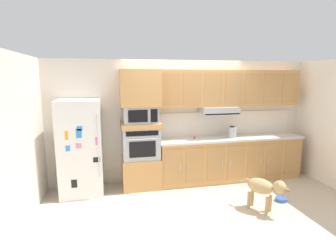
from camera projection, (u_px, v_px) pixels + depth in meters
The scene contains 18 objects.
ground_plane at pixel (198, 198), 4.91m from camera, with size 9.60×9.60×0.00m, color beige.
back_kitchen_wall at pixel (182, 120), 5.75m from camera, with size 6.20×0.12×2.50m, color silver.
side_panel_left at pixel (23, 138), 4.09m from camera, with size 0.12×7.10×2.50m, color silver.
side_panel_right at pixel (336, 124), 5.27m from camera, with size 0.12×7.10×2.50m, color white.
refrigerator at pixel (81, 148), 4.97m from camera, with size 0.76×0.73×1.76m.
oven_base_cabinet at pixel (141, 172), 5.38m from camera, with size 0.74×0.62×0.60m, color tan.
built_in_oven at pixel (141, 143), 5.27m from camera, with size 0.70×0.62×0.60m.
appliance_mid_shelf at pixel (140, 125), 5.21m from camera, with size 0.74×0.62×0.10m, color tan.
microwave at pixel (140, 114), 5.17m from camera, with size 0.64×0.54×0.32m.
appliance_upper_cabinet at pixel (140, 88), 5.08m from camera, with size 0.74×0.62×0.68m, color tan.
lower_cabinet_run at pixel (230, 159), 5.74m from camera, with size 3.03×0.63×0.88m.
countertop_slab at pixel (230, 138), 5.67m from camera, with size 3.07×0.64×0.04m, color beige.
backsplash_panel at pixel (225, 123), 5.89m from camera, with size 3.07×0.02×0.50m, color white.
upper_cabinet_with_hood at pixel (229, 90), 5.60m from camera, with size 3.03×0.48×0.88m.
screwdriver at pixel (195, 138), 5.53m from camera, with size 0.16×0.15×0.03m.
electric_kettle at pixel (232, 132), 5.60m from camera, with size 0.17×0.17×0.24m.
dog at pixel (264, 188), 4.35m from camera, with size 0.53×0.69×0.60m.
dog_food_bowl at pixel (281, 199), 4.77m from camera, with size 0.20×0.20×0.06m.
Camera 1 is at (-1.51, -4.37, 2.16)m, focal length 28.91 mm.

